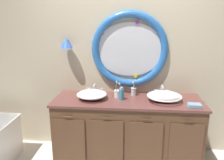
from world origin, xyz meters
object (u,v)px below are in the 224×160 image
object	(u,v)px
sink_basin_left	(92,94)
folded_hand_towel	(195,106)
soap_dispenser	(121,94)
toothbrush_holder_right	(134,91)
toothbrush_holder_left	(117,93)
sink_basin_right	(164,96)

from	to	relation	value
sink_basin_left	folded_hand_towel	world-z (taller)	sink_basin_left
soap_dispenser	folded_hand_towel	size ratio (longest dim) A/B	1.06
toothbrush_holder_right	sink_basin_left	bearing A→B (deg)	-159.60
sink_basin_left	toothbrush_holder_left	distance (m)	0.34
sink_basin_right	toothbrush_holder_right	size ratio (longest dim) A/B	2.03
toothbrush_holder_right	soap_dispenser	distance (m)	0.25
soap_dispenser	sink_basin_right	bearing A→B (deg)	-0.79
toothbrush_holder_left	folded_hand_towel	world-z (taller)	toothbrush_holder_left
sink_basin_left	sink_basin_right	xyz separation A→B (m)	(0.91, 0.00, 0.00)
sink_basin_left	toothbrush_holder_right	xyz separation A→B (m)	(0.53, 0.20, -0.00)
sink_basin_left	toothbrush_holder_right	bearing A→B (deg)	20.40
sink_basin_right	folded_hand_towel	size ratio (longest dim) A/B	2.65
sink_basin_left	toothbrush_holder_right	world-z (taller)	toothbrush_holder_right
sink_basin_right	soap_dispenser	bearing A→B (deg)	179.21
soap_dispenser	folded_hand_towel	world-z (taller)	soap_dispenser
sink_basin_right	soap_dispenser	distance (m)	0.53
sink_basin_right	folded_hand_towel	distance (m)	0.37
toothbrush_holder_right	sink_basin_right	bearing A→B (deg)	-27.57
folded_hand_towel	toothbrush_holder_left	bearing A→B (deg)	163.53
sink_basin_left	toothbrush_holder_left	size ratio (longest dim) A/B	1.72
sink_basin_left	toothbrush_holder_left	bearing A→B (deg)	18.04
sink_basin_left	toothbrush_holder_right	distance (m)	0.57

